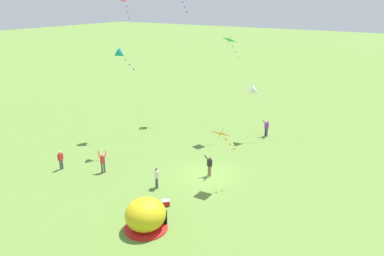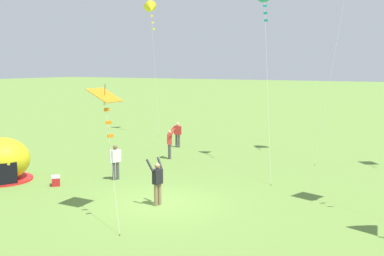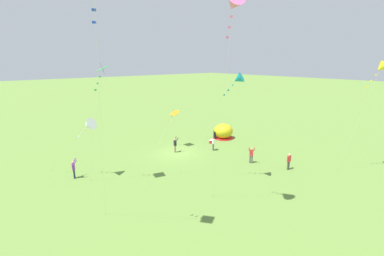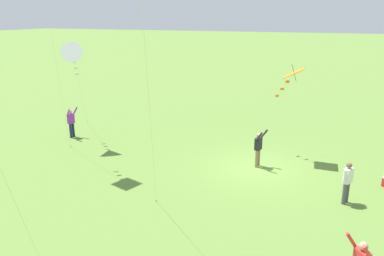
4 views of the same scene
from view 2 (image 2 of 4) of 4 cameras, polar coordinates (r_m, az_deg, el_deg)
name	(u,v)px [view 2 (image 2 of 4)]	position (r m, az deg, el deg)	size (l,w,h in m)	color
ground_plane	(160,204)	(18.44, -4.02, -9.55)	(300.00, 300.00, 0.00)	olive
popup_tent	(2,160)	(23.58, -23.03, -3.80)	(2.81, 2.81, 2.10)	gold
cooler_box	(56,181)	(21.96, -16.91, -6.42)	(0.64, 0.63, 0.44)	red
person_arms_raised	(170,142)	(26.80, -2.85, -1.82)	(0.69, 0.71, 1.89)	#4C4C51
person_flying_kite	(157,181)	(17.98, -4.42, -6.71)	(0.57, 0.69, 1.89)	#8C7251
person_watching_sky	(116,160)	(22.20, -9.68, -4.06)	(0.40, 0.52, 1.72)	#4C4C51
person_near_tent	(178,133)	(30.54, -1.84, -0.67)	(0.59, 0.25, 1.72)	#4C4C51
kite_yellow	(151,8)	(37.57, -5.24, 14.88)	(2.57, 2.47, 10.72)	silver
kite_orange	(105,100)	(16.74, -10.96, 3.54)	(2.42, 2.26, 4.87)	silver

